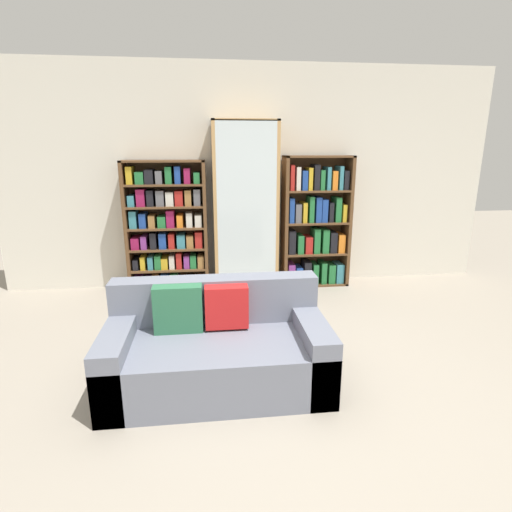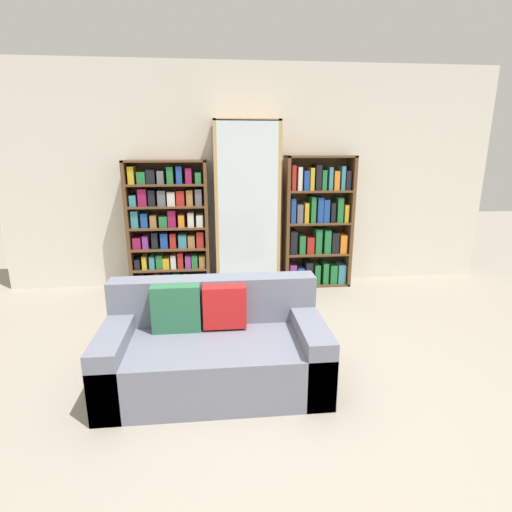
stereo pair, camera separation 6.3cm
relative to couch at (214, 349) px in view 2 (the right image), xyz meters
The scene contains 7 objects.
ground_plane 0.68m from the couch, 34.50° to the right, with size 16.00×16.00×0.00m, color gray.
wall_back 2.63m from the couch, 77.55° to the left, with size 6.12×0.06×2.70m.
couch is the anchor object (origin of this frame).
bookshelf_left 2.25m from the couch, 104.09° to the left, with size 0.96×0.32×1.58m.
display_cabinet 2.29m from the couch, 78.82° to the left, with size 0.78×0.36×2.03m.
bookshelf_right 2.55m from the couch, 58.48° to the left, with size 0.84×0.32×1.63m.
wine_bottle 1.72m from the couch, 56.76° to the left, with size 0.07×0.07×0.36m.
Camera 2 is at (-0.48, -2.36, 1.72)m, focal length 28.00 mm.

